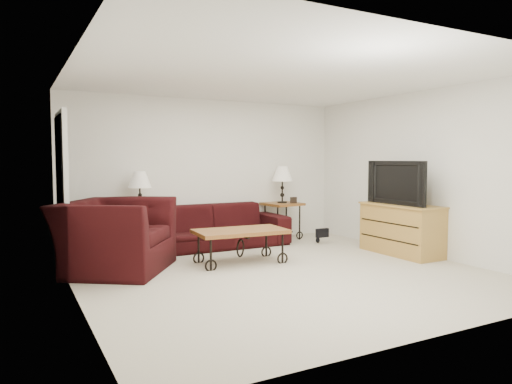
# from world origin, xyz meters

# --- Properties ---
(ground) EXTENTS (5.00, 5.00, 0.00)m
(ground) POSITION_xyz_m (0.00, 0.00, 0.00)
(ground) COLOR beige
(ground) RESTS_ON ground
(wall_back) EXTENTS (5.00, 0.02, 2.50)m
(wall_back) POSITION_xyz_m (0.00, 2.50, 1.25)
(wall_back) COLOR white
(wall_back) RESTS_ON ground
(wall_front) EXTENTS (5.00, 0.02, 2.50)m
(wall_front) POSITION_xyz_m (0.00, -2.50, 1.25)
(wall_front) COLOR white
(wall_front) RESTS_ON ground
(wall_left) EXTENTS (0.02, 5.00, 2.50)m
(wall_left) POSITION_xyz_m (-2.50, 0.00, 1.25)
(wall_left) COLOR white
(wall_left) RESTS_ON ground
(wall_right) EXTENTS (0.02, 5.00, 2.50)m
(wall_right) POSITION_xyz_m (2.50, 0.00, 1.25)
(wall_right) COLOR white
(wall_right) RESTS_ON ground
(ceiling) EXTENTS (5.00, 5.00, 0.00)m
(ceiling) POSITION_xyz_m (0.00, 0.00, 2.50)
(ceiling) COLOR white
(ceiling) RESTS_ON wall_back
(doorway) EXTENTS (0.08, 0.94, 2.04)m
(doorway) POSITION_xyz_m (-2.47, 1.65, 1.02)
(doorway) COLOR black
(doorway) RESTS_ON ground
(sofa) EXTENTS (2.40, 0.94, 0.70)m
(sofa) POSITION_xyz_m (-0.05, 2.02, 0.35)
(sofa) COLOR black
(sofa) RESTS_ON ground
(side_table_left) EXTENTS (0.64, 0.64, 0.64)m
(side_table_left) POSITION_xyz_m (-1.27, 2.20, 0.32)
(side_table_left) COLOR brown
(side_table_left) RESTS_ON ground
(side_table_right) EXTENTS (0.68, 0.68, 0.67)m
(side_table_right) POSITION_xyz_m (1.34, 2.20, 0.33)
(side_table_right) COLOR brown
(side_table_right) RESTS_ON ground
(lamp_left) EXTENTS (0.39, 0.39, 0.64)m
(lamp_left) POSITION_xyz_m (-1.27, 2.20, 0.95)
(lamp_left) COLOR black
(lamp_left) RESTS_ON side_table_left
(lamp_right) EXTENTS (0.42, 0.42, 0.67)m
(lamp_right) POSITION_xyz_m (1.34, 2.20, 1.00)
(lamp_right) COLOR black
(lamp_right) RESTS_ON side_table_right
(photo_frame_left) EXTENTS (0.13, 0.05, 0.11)m
(photo_frame_left) POSITION_xyz_m (-1.42, 2.05, 0.69)
(photo_frame_left) COLOR black
(photo_frame_left) RESTS_ON side_table_left
(photo_frame_right) EXTENTS (0.13, 0.03, 0.11)m
(photo_frame_right) POSITION_xyz_m (1.49, 2.05, 0.72)
(photo_frame_right) COLOR black
(photo_frame_right) RESTS_ON side_table_right
(coffee_table) EXTENTS (1.30, 0.76, 0.48)m
(coffee_table) POSITION_xyz_m (-0.23, 0.74, 0.24)
(coffee_table) COLOR brown
(coffee_table) RESTS_ON ground
(armchair) EXTENTS (1.83, 1.88, 0.93)m
(armchair) POSITION_xyz_m (-1.88, 1.08, 0.46)
(armchair) COLOR black
(armchair) RESTS_ON ground
(throw_pillow) EXTENTS (0.33, 0.41, 0.42)m
(throw_pillow) POSITION_xyz_m (-1.73, 1.03, 0.52)
(throw_pillow) COLOR orange
(throw_pillow) RESTS_ON armchair
(tv_stand) EXTENTS (0.54, 1.29, 0.77)m
(tv_stand) POSITION_xyz_m (2.23, 0.13, 0.39)
(tv_stand) COLOR #A8813E
(tv_stand) RESTS_ON ground
(television) EXTENTS (0.15, 1.15, 0.66)m
(television) POSITION_xyz_m (2.21, 0.13, 1.11)
(television) COLOR black
(television) RESTS_ON tv_stand
(backpack) EXTENTS (0.44, 0.40, 0.48)m
(backpack) POSITION_xyz_m (1.66, 1.52, 0.24)
(backpack) COLOR black
(backpack) RESTS_ON ground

